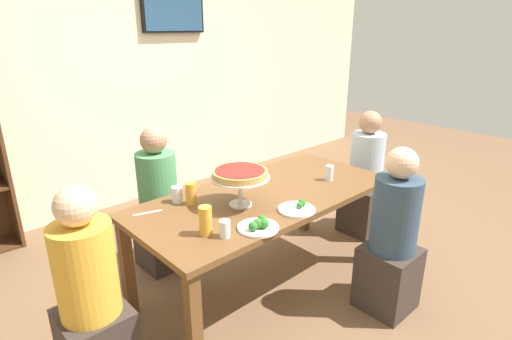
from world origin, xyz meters
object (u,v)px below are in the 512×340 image
Objects in this scene: diner_near_right at (392,243)px; water_glass_clear_spare at (177,194)px; beer_glass_amber_tall at (191,194)px; diner_head_west at (91,305)px; salad_plate_far_diner at (297,208)px; water_glass_clear_near at (225,229)px; diner_head_east at (365,182)px; deep_dish_pizza_stand at (240,176)px; television at (173,12)px; cutlery_knife_near at (255,178)px; salad_plate_near_diner at (259,226)px; beer_glass_amber_short at (205,221)px; diner_far_left at (160,209)px; water_glass_clear_far at (329,173)px; cutlery_fork_near at (147,213)px; dining_table at (266,205)px.

diner_near_right is 1.45m from water_glass_clear_spare.
diner_head_west is at bearing -163.59° from beer_glass_amber_tall.
water_glass_clear_near reaches higher than salad_plate_far_diner.
diner_head_east is 3.00× the size of deep_dish_pizza_stand.
cutlery_knife_near is (-0.51, -1.83, -1.24)m from television.
diner_head_west reaches higher than water_glass_clear_near.
salad_plate_far_diner is at bearing -106.14° from television.
television reaches higher than water_glass_clear_near.
salad_plate_near_diner is at bearing -20.36° from diner_head_west.
diner_head_west is 0.72m from beer_glass_amber_short.
diner_far_left is 1.34m from water_glass_clear_far.
beer_glass_amber_short reaches higher than beer_glass_amber_tall.
cutlery_fork_near is (-0.72, 0.61, -0.01)m from salad_plate_far_diner.
salad_plate_far_diner is 0.80m from water_glass_clear_spare.
salad_plate_far_diner is at bearing 81.56° from cutlery_knife_near.
diner_near_right is at bearing -99.05° from water_glass_clear_far.
diner_head_east is at bearing 11.64° from salad_plate_near_diner.
water_glass_clear_near is (-0.20, 0.06, 0.03)m from salad_plate_near_diner.
cutlery_knife_near is (0.55, 0.63, -0.02)m from salad_plate_near_diner.
water_glass_clear_far is at bearing 2.78° from beer_glass_amber_short.
diner_head_east is at bearing 0.66° from deep_dish_pizza_stand.
diner_far_left is 10.04× the size of water_glass_clear_far.
cutlery_fork_near is (-0.50, 0.30, -0.20)m from deep_dish_pizza_stand.
diner_head_west is 4.84× the size of salad_plate_far_diner.
diner_head_east is (2.53, 0.02, 0.00)m from diner_head_west.
beer_glass_amber_tall is 0.44m from beer_glass_amber_short.
diner_head_west is 1.00× the size of diner_head_east.
beer_glass_amber_tall is at bearing 98.65° from salad_plate_near_diner.
dining_table is 10.53× the size of cutlery_knife_near.
diner_head_east reaches higher than beer_glass_amber_short.
diner_head_east is 10.80× the size of water_glass_clear_spare.
television is at bearing 66.65° from deep_dish_pizza_stand.
television is at bearing -111.41° from cutlery_fork_near.
television is 2.54m from water_glass_clear_far.
cutlery_fork_near is 1.00× the size of cutlery_knife_near.
water_glass_clear_far is (0.10, 0.61, 0.31)m from diner_near_right.
salad_plate_near_diner is at bearing -17.30° from water_glass_clear_near.
water_glass_clear_near is at bearing 8.57° from diner_head_east.
television is 0.64× the size of diner_near_right.
television is 7.40× the size of water_glass_clear_near.
cutlery_fork_near is (-1.20, 1.02, 0.25)m from diner_near_right.
salad_plate_near_diner is (-0.39, -0.35, 0.11)m from dining_table.
salad_plate_near_diner is 0.21m from water_glass_clear_near.
water_glass_clear_near is at bearing 162.70° from salad_plate_near_diner.
deep_dish_pizza_stand reaches higher than cutlery_fork_near.
deep_dish_pizza_stand is at bearing 45.96° from cutlery_knife_near.
television is 2.28m from diner_far_left.
water_glass_clear_near is at bearing -142.17° from deep_dish_pizza_stand.
diner_head_east is 6.39× the size of cutlery_fork_near.
television is 2.63m from cutlery_fork_near.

